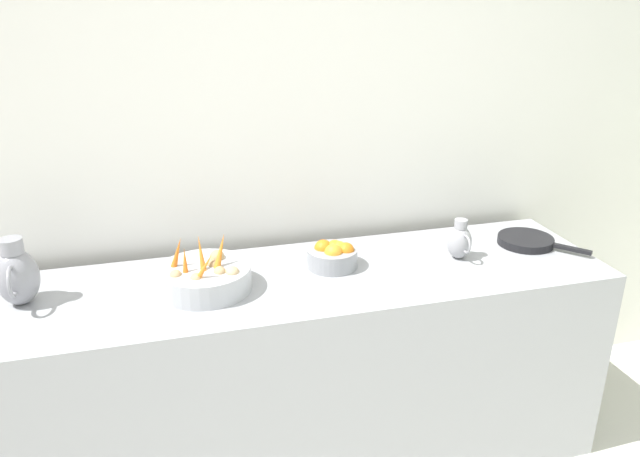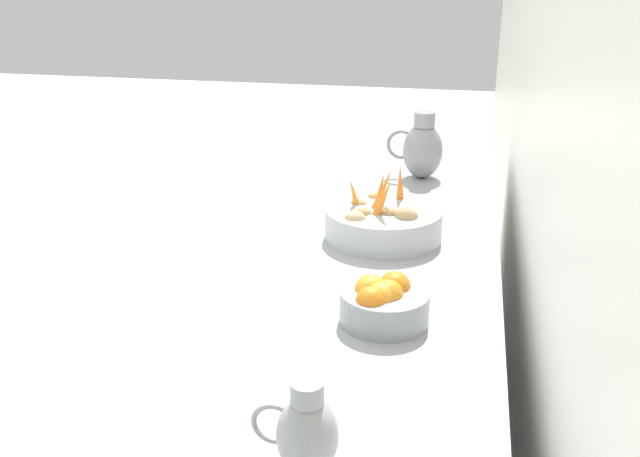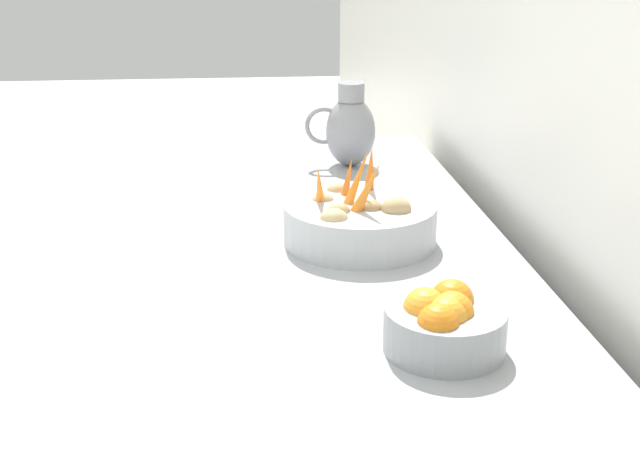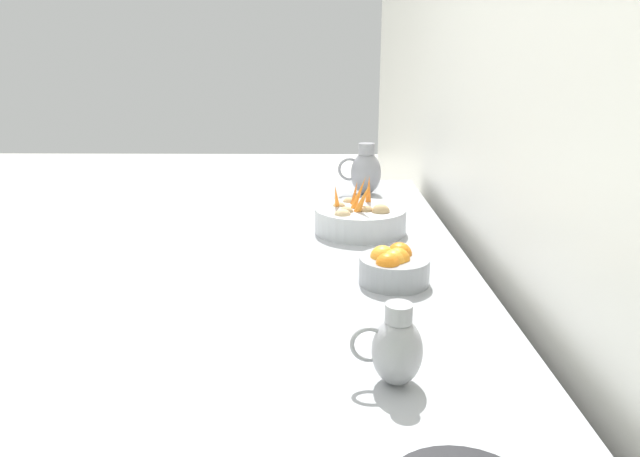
# 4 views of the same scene
# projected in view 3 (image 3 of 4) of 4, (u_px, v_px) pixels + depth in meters

# --- Properties ---
(vegetable_colander) EXTENTS (0.35, 0.35, 0.22)m
(vegetable_colander) POSITION_uv_depth(u_px,v_px,m) (359.00, 221.00, 1.82)
(vegetable_colander) COLOR #ADAFB5
(vegetable_colander) RESTS_ON prep_counter
(orange_bowl) EXTENTS (0.21, 0.21, 0.11)m
(orange_bowl) POSITION_uv_depth(u_px,v_px,m) (444.00, 323.00, 1.34)
(orange_bowl) COLOR gray
(orange_bowl) RESTS_ON prep_counter
(metal_pitcher_tall) EXTENTS (0.21, 0.15, 0.25)m
(metal_pitcher_tall) POSITION_uv_depth(u_px,v_px,m) (350.00, 129.00, 2.42)
(metal_pitcher_tall) COLOR gray
(metal_pitcher_tall) RESTS_ON prep_counter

